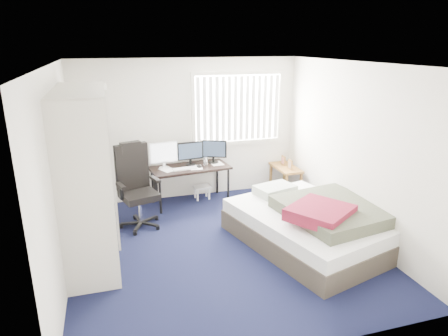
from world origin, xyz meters
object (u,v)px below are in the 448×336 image
nightstand (286,170)px  bed (313,224)px  office_chair (137,194)px  desk (190,164)px

nightstand → bed: (-0.48, -1.95, -0.15)m
office_chair → nightstand: office_chair is taller
bed → office_chair: bearing=150.1°
office_chair → nightstand: 2.87m
office_chair → bed: bearing=-29.9°
office_chair → bed: size_ratio=0.51×
office_chair → bed: 2.69m
bed → desk: bearing=123.9°
desk → nightstand: desk is taller
desk → bed: 2.45m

